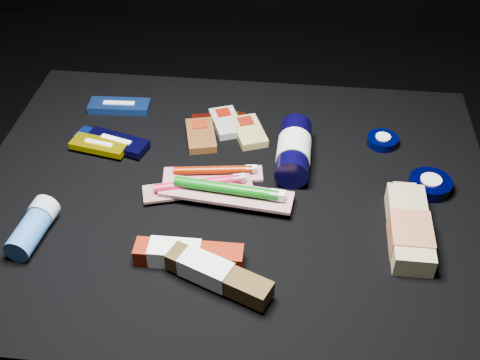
# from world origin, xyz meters

# --- Properties ---
(ground) EXTENTS (3.00, 3.00, 0.00)m
(ground) POSITION_xyz_m (0.00, 0.00, 0.00)
(ground) COLOR black
(ground) RESTS_ON ground
(cloth_table) EXTENTS (0.98, 0.78, 0.40)m
(cloth_table) POSITION_xyz_m (0.00, 0.00, 0.20)
(cloth_table) COLOR black
(cloth_table) RESTS_ON ground
(luna_bar_0) EXTENTS (0.14, 0.06, 0.02)m
(luna_bar_0) POSITION_xyz_m (-0.28, 0.24, 0.41)
(luna_bar_0) COLOR #1A3E93
(luna_bar_0) RESTS_ON cloth_table
(luna_bar_1) EXTENTS (0.11, 0.07, 0.01)m
(luna_bar_1) POSITION_xyz_m (-0.29, 0.12, 0.41)
(luna_bar_1) COLOR navy
(luna_bar_1) RESTS_ON cloth_table
(luna_bar_2) EXTENTS (0.14, 0.08, 0.02)m
(luna_bar_2) POSITION_xyz_m (-0.25, 0.11, 0.41)
(luna_bar_2) COLOR black
(luna_bar_2) RESTS_ON cloth_table
(luna_bar_3) EXTENTS (0.12, 0.06, 0.02)m
(luna_bar_3) POSITION_xyz_m (-0.28, 0.09, 0.41)
(luna_bar_3) COLOR #DAC701
(luna_bar_3) RESTS_ON cloth_table
(clif_bar_0) EXTENTS (0.08, 0.12, 0.02)m
(clif_bar_0) POSITION_xyz_m (-0.08, 0.16, 0.41)
(clif_bar_0) COLOR brown
(clif_bar_0) RESTS_ON cloth_table
(clif_bar_1) EXTENTS (0.09, 0.11, 0.02)m
(clif_bar_1) POSITION_xyz_m (-0.04, 0.21, 0.41)
(clif_bar_1) COLOR #A1A29B
(clif_bar_1) RESTS_ON cloth_table
(clif_bar_2) EXTENTS (0.09, 0.12, 0.02)m
(clif_bar_2) POSITION_xyz_m (0.01, 0.18, 0.41)
(clif_bar_2) COLOR tan
(clif_bar_2) RESTS_ON cloth_table
(power_bar) EXTENTS (0.12, 0.06, 0.01)m
(power_bar) POSITION_xyz_m (-0.05, 0.22, 0.41)
(power_bar) COLOR maroon
(power_bar) RESTS_ON cloth_table
(lotion_bottle) EXTENTS (0.07, 0.21, 0.07)m
(lotion_bottle) POSITION_xyz_m (0.11, 0.10, 0.43)
(lotion_bottle) COLOR black
(lotion_bottle) RESTS_ON cloth_table
(cream_tin_upper) EXTENTS (0.06, 0.06, 0.02)m
(cream_tin_upper) POSITION_xyz_m (0.29, 0.18, 0.41)
(cream_tin_upper) COLOR black
(cream_tin_upper) RESTS_ON cloth_table
(cream_tin_lower) EXTENTS (0.08, 0.08, 0.02)m
(cream_tin_lower) POSITION_xyz_m (0.37, 0.05, 0.41)
(cream_tin_lower) COLOR black
(cream_tin_lower) RESTS_ON cloth_table
(bodywash_bottle) EXTENTS (0.07, 0.20, 0.04)m
(bodywash_bottle) POSITION_xyz_m (0.32, -0.09, 0.42)
(bodywash_bottle) COLOR tan
(bodywash_bottle) RESTS_ON cloth_table
(deodorant_stick) EXTENTS (0.06, 0.12, 0.05)m
(deodorant_stick) POSITION_xyz_m (-0.32, -0.15, 0.42)
(deodorant_stick) COLOR #2F64AA
(deodorant_stick) RESTS_ON cloth_table
(toothbrush_pack_0) EXTENTS (0.20, 0.07, 0.02)m
(toothbrush_pack_0) POSITION_xyz_m (-0.04, 0.04, 0.41)
(toothbrush_pack_0) COLOR #B8AFAA
(toothbrush_pack_0) RESTS_ON cloth_table
(toothbrush_pack_1) EXTENTS (0.21, 0.10, 0.02)m
(toothbrush_pack_1) POSITION_xyz_m (-0.06, -0.01, 0.42)
(toothbrush_pack_1) COLOR #AAA49F
(toothbrush_pack_1) RESTS_ON cloth_table
(toothbrush_pack_2) EXTENTS (0.25, 0.08, 0.03)m
(toothbrush_pack_2) POSITION_xyz_m (-0.00, -0.03, 0.42)
(toothbrush_pack_2) COLOR silver
(toothbrush_pack_2) RESTS_ON cloth_table
(toothpaste_carton_red) EXTENTS (0.18, 0.04, 0.03)m
(toothpaste_carton_red) POSITION_xyz_m (-0.06, -0.18, 0.42)
(toothpaste_carton_red) COLOR #721403
(toothpaste_carton_red) RESTS_ON cloth_table
(toothpaste_carton_green) EXTENTS (0.18, 0.11, 0.03)m
(toothpaste_carton_green) POSITION_xyz_m (-0.00, -0.22, 0.42)
(toothpaste_carton_green) COLOR #39290D
(toothpaste_carton_green) RESTS_ON cloth_table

